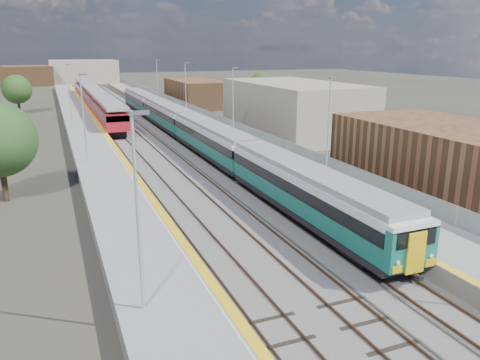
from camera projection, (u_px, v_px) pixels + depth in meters
ground at (162, 135)px, 59.19m from camera, size 320.00×320.00×0.00m
ballast_bed at (140, 132)px, 60.61m from camera, size 10.50×155.00×0.06m
tracks at (143, 129)px, 62.30m from camera, size 8.96×160.00×0.17m
platform_right at (196, 125)px, 63.17m from camera, size 4.70×155.00×8.52m
platform_left at (85, 132)px, 58.02m from camera, size 4.30×155.00×8.52m
buildings at (23, 48)px, 128.85m from camera, size 72.00×185.50×40.00m
green_train at (186, 125)px, 53.57m from camera, size 2.66×74.17×2.93m
red_train at (95, 98)px, 81.02m from camera, size 2.96×59.99×3.74m
tree_c at (17, 89)px, 76.70m from camera, size 4.71×4.71×6.39m
tree_d at (262, 86)px, 83.54m from camera, size 4.75×4.75×6.44m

